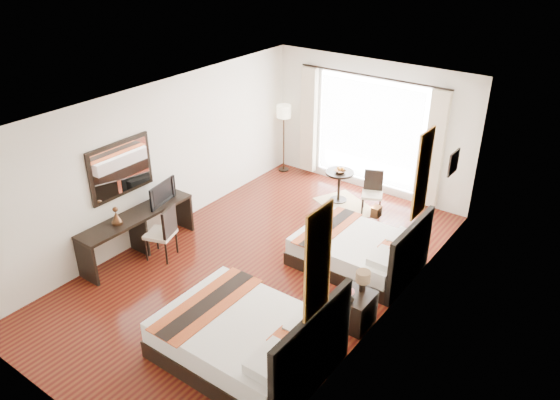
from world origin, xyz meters
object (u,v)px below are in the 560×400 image
Objects in this scene: vase at (350,299)px; table_lamp at (363,278)px; console_desk at (138,233)px; desk_chair at (162,242)px; bed_near at (248,339)px; floor_lamp at (284,116)px; fruit_bowl at (340,171)px; television at (159,192)px; bed_far at (360,251)px; window_chair at (372,201)px; side_table at (339,186)px; nightstand at (356,310)px.

table_lamp is at bearing 88.77° from vase.
desk_chair is (0.44, 0.14, -0.08)m from console_desk.
bed_near reaches higher than vase.
bed_near is at bearing -117.20° from table_lamp.
floor_lamp is (-3.20, 5.23, 1.00)m from bed_near.
fruit_bowl is at bearing 106.27° from bed_near.
fruit_bowl is at bearing -41.37° from television.
television is 3.20× the size of fruit_bowl.
floor_lamp is at bearing -102.60° from desk_chair.
vase is 0.13× the size of desk_chair.
television is (-3.98, 0.20, 0.40)m from vase.
fruit_bowl is at bearing -18.33° from floor_lamp.
bed_far is 2.01× the size of desk_chair.
table_lamp is (0.70, -1.22, 0.44)m from bed_far.
bed_far is 2.29× the size of window_chair.
bed_near reaches higher than window_chair.
console_desk is 3.09× the size of television.
table_lamp is 4.00m from television.
floor_lamp is (-3.32, 2.42, 1.03)m from bed_far.
television is at bearing -119.98° from fruit_bowl.
table_lamp is 4.08m from console_desk.
floor_lamp reaches higher than television.
table_lamp is 0.37m from vase.
console_desk is 4.53m from window_chair.
side_table is 0.77× the size of window_chair.
side_table is at bearing 64.19° from console_desk.
vase is at bearing -1.57° from window_chair.
television is (-3.17, 1.45, 0.64)m from bed_near.
bed_far is 3.62m from television.
side_table is 2.98× the size of fruit_bowl.
nightstand is at bearing -91.17° from table_lamp.
table_lamp reaches higher than side_table.
desk_chair is (-3.56, -0.41, 0.04)m from nightstand.
vase reaches higher than nightstand.
fruit_bowl is (1.83, 3.16, -0.27)m from television.
fruit_bowl reaches higher than nightstand.
window_chair is at bearing 112.70° from vase.
floor_lamp is at bearing 121.48° from bed_near.
television is at bearing -119.27° from side_table.
desk_chair is 4.17m from window_chair.
nightstand is 4.05m from television.
console_desk is 2.57× the size of window_chair.
floor_lamp reaches higher than console_desk.
fruit_bowl is (1.86, -0.61, -0.63)m from floor_lamp.
desk_chair is at bearing -171.24° from table_lamp.
bed_near is 2.27× the size of desk_chair.
bed_near is 6.21m from floor_lamp.
table_lamp reaches higher than vase.
console_desk is at bearing -115.81° from side_table.
desk_chair is at bearing -176.49° from vase.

